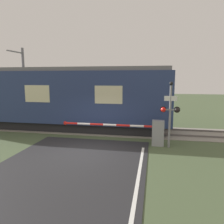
{
  "coord_description": "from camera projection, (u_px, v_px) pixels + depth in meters",
  "views": [
    {
      "loc": [
        3.14,
        -9.5,
        3.43
      ],
      "look_at": [
        0.88,
        2.19,
        1.57
      ],
      "focal_mm": 35.0,
      "sensor_mm": 36.0,
      "label": 1
    }
  ],
  "objects": [
    {
      "name": "catenary_pole",
      "position": [
        24.0,
        84.0,
        17.05
      ],
      "size": [
        0.2,
        1.9,
        5.72
      ],
      "color": "slate",
      "rests_on": "ground_plane"
    },
    {
      "name": "crossing_barrier",
      "position": [
        150.0,
        132.0,
        11.2
      ],
      "size": [
        5.42,
        0.44,
        1.3
      ],
      "color": "gray",
      "rests_on": "ground_plane"
    },
    {
      "name": "track_bed",
      "position": [
        105.0,
        130.0,
        14.51
      ],
      "size": [
        36.0,
        3.2,
        0.13
      ],
      "color": "gray",
      "rests_on": "ground_plane"
    },
    {
      "name": "signal_post",
      "position": [
        170.0,
        111.0,
        10.63
      ],
      "size": [
        0.96,
        0.26,
        3.26
      ],
      "color": "gray",
      "rests_on": "ground_plane"
    },
    {
      "name": "train",
      "position": [
        49.0,
        98.0,
        14.93
      ],
      "size": [
        16.33,
        2.98,
        4.1
      ],
      "color": "black",
      "rests_on": "ground_plane"
    },
    {
      "name": "ground_plane",
      "position": [
        85.0,
        151.0,
        10.33
      ],
      "size": [
        80.0,
        80.0,
        0.0
      ],
      "primitive_type": "plane",
      "color": "#475638"
    }
  ]
}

